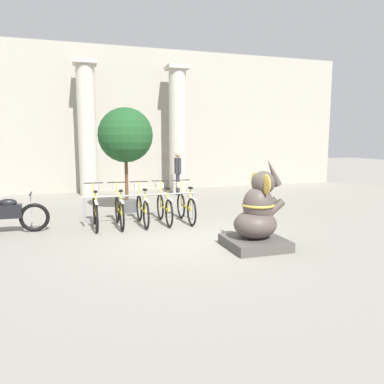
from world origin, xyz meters
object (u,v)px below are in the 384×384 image
at_px(bicycle_0, 95,211).
at_px(motorcycle, 4,214).
at_px(bicycle_1, 119,210).
at_px(person_pedestrian, 178,169).
at_px(bicycle_2, 142,208).
at_px(bicycle_3, 164,207).
at_px(elephant_statue, 257,218).
at_px(potted_tree, 126,137).
at_px(bicycle_4, 186,206).

bearing_deg(bicycle_0, motorcycle, -179.87).
height_order(bicycle_1, person_pedestrian, person_pedestrian).
bearing_deg(bicycle_1, motorcycle, 179.33).
distance_m(bicycle_2, bicycle_3, 0.59).
distance_m(bicycle_0, elephant_statue, 4.13).
bearing_deg(motorcycle, potted_tree, 30.69).
xyz_separation_m(bicycle_0, potted_tree, (1.04, 1.83, 1.82)).
relative_size(bicycle_3, elephant_statue, 0.93).
relative_size(bicycle_1, bicycle_3, 1.00).
distance_m(bicycle_2, bicycle_4, 1.17).
height_order(motorcycle, person_pedestrian, person_pedestrian).
bearing_deg(potted_tree, person_pedestrian, 50.34).
distance_m(motorcycle, potted_tree, 4.02).
relative_size(bicycle_2, person_pedestrian, 0.99).
xyz_separation_m(bicycle_2, elephant_statue, (1.85, -2.77, 0.19)).
bearing_deg(elephant_statue, bicycle_4, 103.70).
distance_m(bicycle_3, elephant_statue, 3.08).
bearing_deg(person_pedestrian, bicycle_3, -109.59).
xyz_separation_m(elephant_statue, person_pedestrian, (0.42, 7.54, 0.42)).
distance_m(bicycle_3, person_pedestrian, 5.07).
height_order(bicycle_1, bicycle_3, same).
distance_m(bicycle_4, elephant_statue, 2.87).
height_order(bicycle_3, motorcycle, bicycle_3).
distance_m(bicycle_0, bicycle_3, 1.76).
bearing_deg(bicycle_4, person_pedestrian, 76.99).
xyz_separation_m(bicycle_2, person_pedestrian, (2.27, 4.77, 0.61)).
relative_size(bicycle_0, bicycle_4, 1.00).
height_order(bicycle_2, elephant_statue, elephant_statue).
xyz_separation_m(bicycle_2, bicycle_3, (0.59, 0.03, 0.00)).
bearing_deg(bicycle_4, bicycle_1, -179.48).
height_order(bicycle_0, bicycle_2, same).
bearing_deg(person_pedestrian, motorcycle, -139.25).
bearing_deg(bicycle_2, motorcycle, 179.54).
bearing_deg(bicycle_2, elephant_statue, -56.25).
relative_size(bicycle_4, person_pedestrian, 0.99).
bearing_deg(person_pedestrian, bicycle_2, -115.49).
height_order(bicycle_3, bicycle_4, same).
bearing_deg(motorcycle, bicycle_0, 0.13).
xyz_separation_m(bicycle_0, bicycle_4, (2.35, -0.02, 0.00)).
height_order(person_pedestrian, potted_tree, potted_tree).
relative_size(bicycle_2, potted_tree, 0.54).
xyz_separation_m(bicycle_1, bicycle_2, (0.59, 0.01, 0.00)).
bearing_deg(bicycle_4, elephant_statue, -76.30).
bearing_deg(person_pedestrian, bicycle_0, -126.04).
bearing_deg(elephant_statue, bicycle_2, 123.75).
distance_m(person_pedestrian, potted_tree, 3.96).
bearing_deg(potted_tree, bicycle_0, -119.55).
relative_size(bicycle_4, potted_tree, 0.54).
distance_m(bicycle_1, person_pedestrian, 5.60).
bearing_deg(motorcycle, bicycle_3, 0.05).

